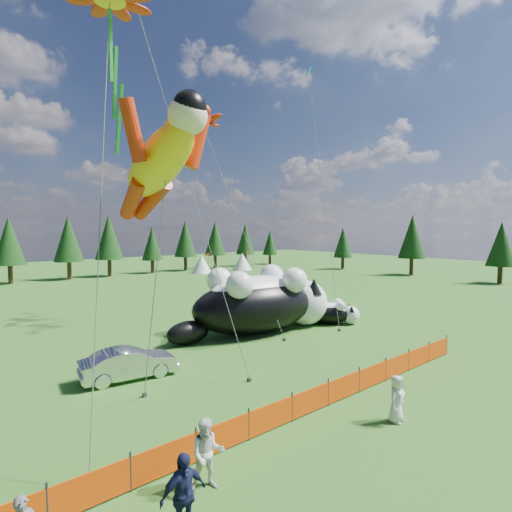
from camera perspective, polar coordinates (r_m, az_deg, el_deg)
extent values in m
plane|color=#0F3B0A|center=(18.29, 0.50, -18.44)|extent=(160.00, 160.00, 0.00)
cylinder|color=#262626|center=(11.97, -27.65, -28.98)|extent=(0.06, 0.06, 1.10)
cylinder|color=#262626|center=(12.44, -17.47, -27.30)|extent=(0.06, 0.06, 1.10)
cylinder|color=#262626|center=(13.21, -8.56, -25.17)|extent=(0.06, 0.06, 1.10)
cylinder|color=#262626|center=(14.22, -1.05, -22.89)|extent=(0.06, 0.06, 1.10)
cylinder|color=#262626|center=(15.42, 5.16, -20.66)|extent=(0.06, 0.06, 1.10)
cylinder|color=#262626|center=(16.77, 10.28, -18.60)|extent=(0.06, 0.06, 1.10)
cylinder|color=#262626|center=(18.25, 14.51, -16.76)|extent=(0.06, 0.06, 1.10)
cylinder|color=#262626|center=(19.82, 18.02, -15.13)|extent=(0.06, 0.06, 1.10)
cylinder|color=#262626|center=(21.45, 20.96, -13.71)|extent=(0.06, 0.06, 1.10)
cylinder|color=#262626|center=(23.15, 23.45, -12.46)|extent=(0.06, 0.06, 1.10)
cylinder|color=#262626|center=(24.89, 25.57, -11.37)|extent=(0.06, 0.06, 1.10)
cube|color=#D93F04|center=(12.19, -22.41, -28.42)|extent=(2.00, 0.04, 0.90)
cube|color=#D93F04|center=(12.82, -12.84, -26.47)|extent=(2.00, 0.04, 0.90)
cube|color=#D93F04|center=(13.71, -4.63, -24.22)|extent=(2.00, 0.04, 0.90)
cube|color=#D93F04|center=(14.82, 2.21, -21.93)|extent=(2.00, 0.04, 0.90)
cube|color=#D93F04|center=(16.10, 7.85, -19.77)|extent=(2.00, 0.04, 0.90)
cube|color=#D93F04|center=(17.52, 12.49, -17.81)|extent=(2.00, 0.04, 0.90)
cube|color=#D93F04|center=(19.04, 16.34, -16.06)|extent=(2.00, 0.04, 0.90)
cube|color=#D93F04|center=(20.64, 19.55, -14.53)|extent=(2.00, 0.04, 0.90)
cube|color=#D93F04|center=(22.31, 22.25, -13.19)|extent=(2.00, 0.04, 0.90)
cube|color=#D93F04|center=(24.03, 24.55, -12.01)|extent=(2.00, 0.04, 0.90)
ellipsoid|color=black|center=(26.72, -0.04, -7.14)|extent=(9.51, 5.28, 3.63)
ellipsoid|color=white|center=(26.56, -0.04, -5.22)|extent=(7.17, 3.81, 2.22)
sphere|color=white|center=(29.23, 7.00, -6.61)|extent=(3.23, 3.23, 3.23)
sphere|color=#DD566B|center=(30.12, 9.01, -6.31)|extent=(0.45, 0.45, 0.45)
ellipsoid|color=black|center=(24.75, -9.67, -10.74)|extent=(2.97, 1.74, 1.41)
cone|color=black|center=(28.29, 8.28, -4.32)|extent=(1.13, 1.13, 1.13)
cone|color=black|center=(29.76, 5.82, -3.89)|extent=(1.13, 1.13, 1.13)
sphere|color=white|center=(28.75, 2.26, -2.89)|extent=(1.69, 1.69, 1.69)
sphere|color=white|center=(26.67, 5.51, -3.45)|extent=(1.69, 1.69, 1.69)
sphere|color=white|center=(26.56, -5.25, -3.48)|extent=(1.69, 1.69, 1.69)
sphere|color=white|center=(24.29, -2.36, -4.17)|extent=(1.69, 1.69, 1.69)
ellipsoid|color=black|center=(29.84, 10.04, -8.13)|extent=(3.94, 3.74, 1.49)
ellipsoid|color=white|center=(29.77, 10.05, -7.43)|extent=(2.93, 2.77, 0.91)
sphere|color=white|center=(30.17, 13.33, -8.20)|extent=(1.32, 1.32, 1.32)
sphere|color=#DD566B|center=(30.30, 14.37, -8.17)|extent=(0.18, 0.18, 0.18)
ellipsoid|color=black|center=(29.70, 6.21, -9.04)|extent=(1.25, 1.19, 0.58)
cone|color=black|center=(29.69, 13.51, -7.36)|extent=(0.46, 0.46, 0.46)
cone|color=black|center=(30.45, 13.18, -7.07)|extent=(0.46, 0.46, 0.46)
sphere|color=white|center=(30.38, 11.60, -6.58)|extent=(0.69, 0.69, 0.69)
sphere|color=white|center=(29.34, 11.99, -6.96)|extent=(0.69, 0.69, 0.69)
sphere|color=white|center=(30.11, 8.34, -6.64)|extent=(0.69, 0.69, 0.69)
sphere|color=white|center=(29.06, 8.60, -7.02)|extent=(0.69, 0.69, 0.69)
imported|color=silver|center=(20.04, -17.66, -14.40)|extent=(4.52, 2.09, 1.44)
imported|color=silver|center=(11.96, -6.97, -26.26)|extent=(1.08, 0.93, 1.91)
imported|color=#161B3E|center=(10.59, -10.37, -30.59)|extent=(1.16, 0.61, 1.96)
imported|color=silver|center=(16.07, 19.44, -18.67)|extent=(0.90, 0.66, 1.70)
cylinder|color=#595959|center=(14.79, -14.83, -5.56)|extent=(0.03, 0.03, 9.81)
cube|color=#262626|center=(18.10, -15.64, -18.56)|extent=(0.15, 0.15, 0.16)
cylinder|color=#595959|center=(27.77, -2.64, 5.17)|extent=(0.03, 0.03, 17.43)
cube|color=#262626|center=(25.28, 4.07, -11.85)|extent=(0.15, 0.15, 0.16)
cylinder|color=#595959|center=(12.89, -21.38, 5.42)|extent=(0.03, 0.03, 14.85)
cube|color=#262626|center=(13.14, -22.79, -28.00)|extent=(0.15, 0.15, 0.16)
cube|color=#198A2A|center=(15.42, -19.95, 22.42)|extent=(0.21, 0.21, 4.68)
cylinder|color=#595959|center=(19.11, -9.69, 11.11)|extent=(0.03, 0.03, 19.38)
cube|color=#262626|center=(19.03, -0.98, -17.25)|extent=(0.15, 0.15, 0.16)
cylinder|color=#595959|center=(30.23, 9.50, 9.35)|extent=(0.03, 0.03, 20.36)
cube|color=#262626|center=(28.06, 11.81, -10.32)|extent=(0.15, 0.15, 0.16)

